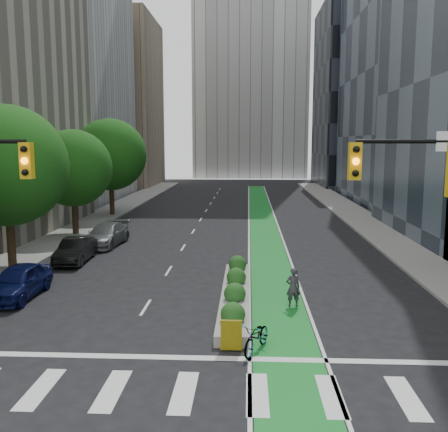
# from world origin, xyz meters

# --- Properties ---
(ground) EXTENTS (160.00, 160.00, 0.00)m
(ground) POSITION_xyz_m (0.00, 0.00, 0.00)
(ground) COLOR black
(ground) RESTS_ON ground
(sidewalk_left) EXTENTS (3.60, 90.00, 0.15)m
(sidewalk_left) POSITION_xyz_m (-11.80, 25.00, 0.07)
(sidewalk_left) COLOR gray
(sidewalk_left) RESTS_ON ground
(sidewalk_right) EXTENTS (3.60, 90.00, 0.15)m
(sidewalk_right) POSITION_xyz_m (11.80, 25.00, 0.07)
(sidewalk_right) COLOR gray
(sidewalk_right) RESTS_ON ground
(bike_lane_paint) EXTENTS (2.20, 70.00, 0.01)m
(bike_lane_paint) POSITION_xyz_m (3.00, 30.00, 0.01)
(bike_lane_paint) COLOR #178029
(bike_lane_paint) RESTS_ON ground
(building_tan_far) EXTENTS (14.00, 16.00, 26.00)m
(building_tan_far) POSITION_xyz_m (-20.00, 66.00, 13.00)
(building_tan_far) COLOR tan
(building_tan_far) RESTS_ON ground
(building_glass_far) EXTENTS (14.00, 24.00, 42.00)m
(building_glass_far) POSITION_xyz_m (21.00, 45.00, 21.00)
(building_glass_far) COLOR #19212D
(building_glass_far) RESTS_ON ground
(building_dark_end) EXTENTS (14.00, 18.00, 28.00)m
(building_dark_end) POSITION_xyz_m (20.00, 68.00, 14.00)
(building_dark_end) COLOR black
(building_dark_end) RESTS_ON ground
(tree_mid) EXTENTS (6.40, 6.40, 8.78)m
(tree_mid) POSITION_xyz_m (-11.00, 12.00, 5.57)
(tree_mid) COLOR black
(tree_mid) RESTS_ON ground
(tree_midfar) EXTENTS (5.60, 5.60, 7.76)m
(tree_midfar) POSITION_xyz_m (-11.00, 22.00, 4.95)
(tree_midfar) COLOR black
(tree_midfar) RESTS_ON ground
(tree_far) EXTENTS (6.60, 6.60, 9.00)m
(tree_far) POSITION_xyz_m (-11.00, 32.00, 5.69)
(tree_far) COLOR black
(tree_far) RESTS_ON ground
(median_planter) EXTENTS (1.20, 10.26, 1.10)m
(median_planter) POSITION_xyz_m (1.20, 7.04, 0.37)
(median_planter) COLOR gray
(median_planter) RESTS_ON ground
(bicycle) EXTENTS (1.35, 1.99, 0.99)m
(bicycle) POSITION_xyz_m (2.03, 1.83, 0.50)
(bicycle) COLOR gray
(bicycle) RESTS_ON ground
(cyclist) EXTENTS (0.66, 0.49, 1.66)m
(cyclist) POSITION_xyz_m (3.61, 6.40, 0.83)
(cyclist) COLOR #343039
(cyclist) RESTS_ON ground
(parked_car_left_near) EXTENTS (1.75, 4.31, 1.47)m
(parked_car_left_near) POSITION_xyz_m (-8.35, 7.05, 0.73)
(parked_car_left_near) COLOR #0B1144
(parked_car_left_near) RESTS_ON ground
(parked_car_left_mid) EXTENTS (1.63, 4.25, 1.38)m
(parked_car_left_mid) POSITION_xyz_m (-8.11, 13.70, 0.69)
(parked_car_left_mid) COLOR black
(parked_car_left_mid) RESTS_ON ground
(parked_car_left_far) EXTENTS (2.43, 5.15, 1.45)m
(parked_car_left_far) POSITION_xyz_m (-7.70, 18.43, 0.73)
(parked_car_left_far) COLOR #5B5E61
(parked_car_left_far) RESTS_ON ground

